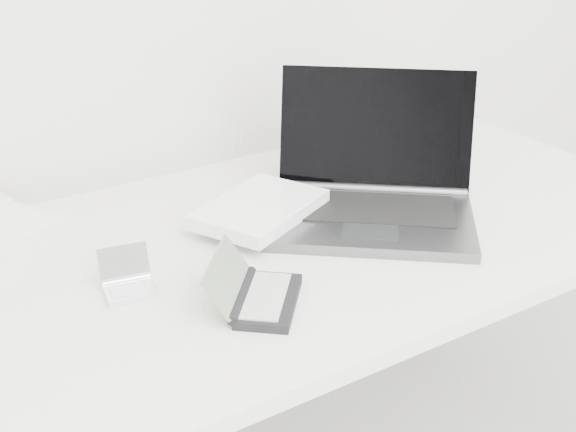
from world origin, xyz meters
TOP-DOWN VIEW (x-y plane):
  - desk at (0.00, 1.55)m, footprint 1.60×0.80m
  - laptop_large at (0.13, 1.55)m, footprint 0.61×0.51m
  - pda_silver at (-0.34, 1.52)m, footprint 0.10×0.10m
  - palmtop_charcoal at (-0.18, 1.37)m, footprint 0.21×0.21m

SIDE VIEW (x-z plane):
  - desk at x=0.00m, z-range 0.32..1.05m
  - pda_silver at x=-0.34m, z-range 0.71..0.78m
  - palmtop_charcoal at x=-0.18m, z-range 0.71..0.79m
  - laptop_large at x=0.13m, z-range 0.64..0.90m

